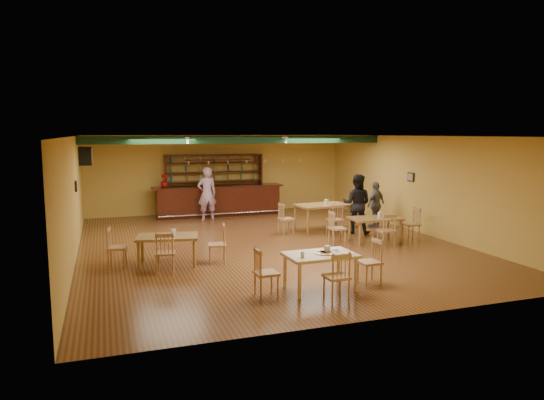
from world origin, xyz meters
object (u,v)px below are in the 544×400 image
object	(u,v)px
dining_table_d	(375,230)
patron_right_a	(357,204)
dining_table_c	(168,250)
bar_counter	(218,201)
dining_table_b	(322,217)
near_table	(320,272)
patron_bar	(207,194)

from	to	relation	value
dining_table_d	patron_right_a	bearing A→B (deg)	88.71
dining_table_c	bar_counter	bearing A→B (deg)	78.53
dining_table_d	dining_table_b	bearing A→B (deg)	111.86
dining_table_c	dining_table_d	world-z (taller)	same
dining_table_d	near_table	world-z (taller)	near_table
dining_table_d	near_table	distance (m)	4.78
bar_counter	dining_table_c	xyz separation A→B (m)	(-2.69, -6.52, -0.21)
dining_table_b	patron_bar	distance (m)	4.35
patron_right_a	dining_table_b	bearing A→B (deg)	-7.62
bar_counter	dining_table_b	xyz separation A→B (m)	(2.52, -3.81, -0.15)
patron_right_a	bar_counter	bearing A→B (deg)	-16.83
dining_table_c	patron_right_a	bearing A→B (deg)	28.59
bar_counter	patron_bar	size ratio (longest dim) A/B	2.58
dining_table_b	patron_right_a	distance (m)	1.24
patron_bar	patron_right_a	bearing A→B (deg)	131.00
dining_table_c	dining_table_d	size ratio (longest dim) A/B	1.00
dining_table_b	dining_table_c	size ratio (longest dim) A/B	1.18
near_table	patron_bar	bearing A→B (deg)	91.64
bar_counter	near_table	world-z (taller)	bar_counter
bar_counter	patron_right_a	size ratio (longest dim) A/B	2.65
dining_table_d	patron_bar	bearing A→B (deg)	130.43
dining_table_d	patron_bar	distance (m)	6.37
patron_right_a	near_table	bearing A→B (deg)	92.00
dining_table_b	near_table	size ratio (longest dim) A/B	1.22
near_table	dining_table_d	bearing A→B (deg)	44.79
dining_table_c	patron_bar	bearing A→B (deg)	80.77
dining_table_d	patron_right_a	size ratio (longest dim) A/B	0.77
dining_table_b	patron_right_a	world-z (taller)	patron_right_a
patron_bar	patron_right_a	distance (m)	5.45
dining_table_d	bar_counter	bearing A→B (deg)	122.10
bar_counter	dining_table_b	world-z (taller)	bar_counter
dining_table_b	patron_bar	bearing A→B (deg)	130.27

